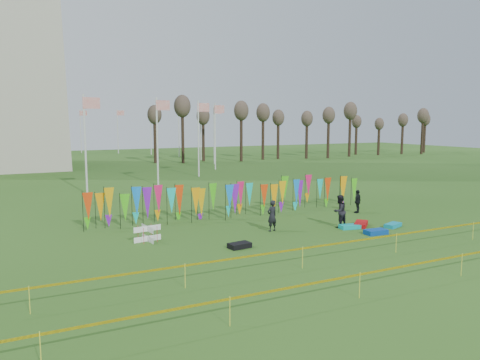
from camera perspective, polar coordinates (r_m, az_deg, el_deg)
name	(u,v)px	position (r m, az deg, el deg)	size (l,w,h in m)	color
ground	(304,246)	(22.64, 7.84, -7.93)	(160.00, 160.00, 0.00)	#244A14
banner_row	(239,197)	(28.83, -0.08, -2.09)	(18.64, 0.64, 2.11)	black
caution_tape_near	(339,244)	(20.12, 11.94, -7.66)	(26.00, 0.02, 0.90)	yellow
caution_tape_far	(402,268)	(17.62, 19.18, -10.06)	(26.00, 0.02, 0.90)	yellow
tree_line	(315,119)	(76.26, 9.10, 7.35)	(53.92, 1.92, 7.84)	#34231A
box_kite	(148,234)	(23.51, -11.21, -6.43)	(0.72, 0.72, 0.80)	red
person_left	(272,216)	(25.17, 3.92, -4.37)	(0.61, 0.45, 1.69)	black
person_mid	(339,211)	(26.60, 12.03, -3.74)	(0.88, 0.55, 1.82)	black
person_right	(358,201)	(31.00, 14.15, -2.54)	(0.88, 0.50, 1.50)	black
kite_bag_turquoise	(350,227)	(26.54, 13.27, -5.55)	(1.15, 0.57, 0.23)	#0BACAC
kite_bag_blue	(376,232)	(25.61, 16.23, -6.09)	(1.18, 0.62, 0.25)	#093E9D
kite_bag_red	(361,224)	(27.24, 14.53, -5.23)	(1.37, 0.63, 0.25)	#B50C0E
kite_bag_black	(240,245)	(22.03, -0.06, -7.97)	(1.04, 0.60, 0.24)	black
kite_bag_teal	(393,225)	(27.56, 18.14, -5.26)	(1.13, 0.54, 0.22)	#0C91B3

